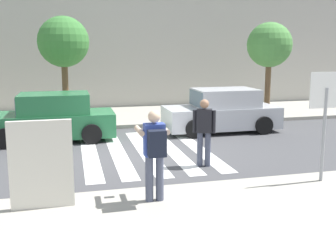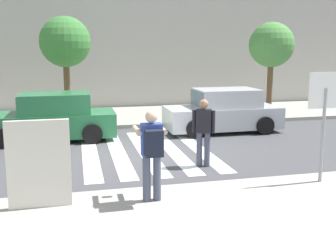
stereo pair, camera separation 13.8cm
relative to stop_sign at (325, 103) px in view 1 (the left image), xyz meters
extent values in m
plane|color=#424244|center=(-3.15, 3.72, -1.85)|extent=(120.00, 120.00, 0.00)
cube|color=#9E998C|center=(-3.15, 9.72, -1.78)|extent=(60.00, 4.80, 0.14)
cube|color=#ADA89E|center=(-3.15, 14.12, 1.46)|extent=(56.00, 4.00, 6.62)
cube|color=silver|center=(-4.75, 3.92, -1.84)|extent=(0.44, 5.20, 0.01)
cube|color=silver|center=(-3.95, 3.92, -1.84)|extent=(0.44, 5.20, 0.01)
cube|color=silver|center=(-3.15, 3.92, -1.84)|extent=(0.44, 5.20, 0.01)
cube|color=silver|center=(-2.35, 3.92, -1.84)|extent=(0.44, 5.20, 0.01)
cube|color=silver|center=(-1.55, 3.92, -1.84)|extent=(0.44, 5.20, 0.01)
cylinder|color=gray|center=(0.00, -0.01, -0.70)|extent=(0.07, 0.07, 2.02)
cube|color=white|center=(0.00, 0.00, 0.27)|extent=(0.76, 0.03, 0.76)
cube|color=red|center=(0.00, 0.02, 0.27)|extent=(0.66, 0.02, 0.66)
cylinder|color=#474C60|center=(-3.84, -0.25, -1.27)|extent=(0.15, 0.15, 0.88)
cylinder|color=#474C60|center=(-3.64, -0.25, -1.27)|extent=(0.15, 0.15, 0.88)
cube|color=#33479E|center=(-3.74, -0.25, -0.53)|extent=(0.38, 0.24, 0.60)
sphere|color=beige|center=(-3.74, -0.25, -0.10)|extent=(0.23, 0.23, 0.23)
cylinder|color=beige|center=(-3.98, -0.03, -0.39)|extent=(0.10, 0.58, 0.10)
cylinder|color=beige|center=(-3.50, -0.03, -0.39)|extent=(0.10, 0.58, 0.10)
cube|color=black|center=(-3.74, 0.15, -0.36)|extent=(0.14, 0.10, 0.10)
cube|color=black|center=(-3.74, -0.48, -0.55)|extent=(0.32, 0.20, 0.48)
cylinder|color=#474C60|center=(-2.06, 2.11, -1.41)|extent=(0.15, 0.15, 0.88)
cylinder|color=#474C60|center=(-1.87, 2.04, -1.41)|extent=(0.15, 0.15, 0.88)
cube|color=black|center=(-1.96, 2.08, -0.67)|extent=(0.44, 0.37, 0.60)
sphere|color=#A37556|center=(-1.96, 2.08, -0.24)|extent=(0.23, 0.23, 0.23)
cylinder|color=black|center=(-2.18, 2.17, -0.69)|extent=(0.10, 0.10, 0.58)
cylinder|color=black|center=(-1.74, 1.99, -0.69)|extent=(0.10, 0.10, 0.58)
cube|color=#236B3D|center=(-5.89, 6.02, -1.32)|extent=(4.10, 1.70, 0.76)
cube|color=#236B3D|center=(-5.74, 6.02, -0.62)|extent=(2.20, 1.56, 0.64)
cube|color=slate|center=(-6.81, 6.02, -0.62)|extent=(0.10, 1.50, 0.54)
cube|color=slate|center=(-4.77, 6.02, -0.62)|extent=(0.10, 1.50, 0.51)
cylinder|color=black|center=(-7.16, 5.17, -1.53)|extent=(0.64, 0.22, 0.64)
cylinder|color=black|center=(-7.16, 6.87, -1.53)|extent=(0.64, 0.22, 0.64)
cylinder|color=black|center=(-4.62, 5.17, -1.53)|extent=(0.64, 0.22, 0.64)
cylinder|color=black|center=(-4.62, 6.87, -1.53)|extent=(0.64, 0.22, 0.64)
cube|color=#B7BABF|center=(0.06, 6.02, -1.32)|extent=(4.10, 1.70, 0.76)
cube|color=#B7BABF|center=(0.21, 6.02, -0.62)|extent=(2.20, 1.56, 0.64)
cube|color=slate|center=(-0.86, 6.02, -0.62)|extent=(0.10, 1.50, 0.54)
cube|color=slate|center=(1.18, 6.02, -0.62)|extent=(0.10, 1.50, 0.51)
cylinder|color=black|center=(-1.22, 5.17, -1.53)|extent=(0.64, 0.22, 0.64)
cylinder|color=black|center=(-1.22, 6.87, -1.53)|extent=(0.64, 0.22, 0.64)
cylinder|color=black|center=(1.33, 5.17, -1.53)|extent=(0.64, 0.22, 0.64)
cylinder|color=black|center=(1.33, 6.87, -1.53)|extent=(0.64, 0.22, 0.64)
cylinder|color=brown|center=(-5.40, 8.61, -0.45)|extent=(0.24, 0.24, 2.52)
sphere|color=#387533|center=(-5.40, 8.61, 1.39)|extent=(1.95, 1.95, 1.95)
cylinder|color=brown|center=(2.98, 8.06, -0.49)|extent=(0.24, 0.24, 2.44)
sphere|color=#47843D|center=(2.98, 8.06, 1.29)|extent=(1.88, 1.88, 1.88)
cube|color=beige|center=(-5.76, -0.09, -0.91)|extent=(1.10, 0.10, 1.60)
cube|color=pink|center=(-5.76, -0.03, -0.91)|extent=(0.96, 0.02, 1.46)
camera|label=1|loc=(-5.20, -7.15, 1.12)|focal=42.00mm
camera|label=2|loc=(-5.07, -7.18, 1.12)|focal=42.00mm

